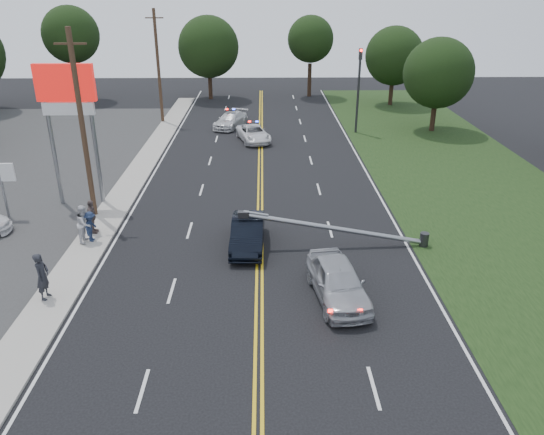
{
  "coord_description": "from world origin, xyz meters",
  "views": [
    {
      "loc": [
        0.21,
        -15.28,
        11.84
      ],
      "look_at": [
        0.6,
        7.75,
        1.7
      ],
      "focal_mm": 35.0,
      "sensor_mm": 36.0,
      "label": 1
    }
  ],
  "objects_px": {
    "fallen_streetlight": "(346,230)",
    "emergency_b": "(231,120)",
    "utility_pole_far": "(158,67)",
    "bystander_b": "(84,224)",
    "small_sign": "(0,177)",
    "waiting_sedan": "(338,281)",
    "bystander_a": "(42,276)",
    "bystander_c": "(91,226)",
    "traffic_signal": "(359,83)",
    "utility_pole_mid": "(82,126)",
    "emergency_a": "(253,134)",
    "pylon_sign": "(67,101)",
    "bystander_d": "(92,217)",
    "crashed_sedan": "(248,233)"
  },
  "relations": [
    {
      "from": "fallen_streetlight",
      "to": "utility_pole_far",
      "type": "relative_size",
      "value": 0.94
    },
    {
      "from": "pylon_sign",
      "to": "bystander_a",
      "type": "xyz_separation_m",
      "value": [
        1.8,
        -10.62,
        -4.87
      ]
    },
    {
      "from": "emergency_a",
      "to": "emergency_b",
      "type": "xyz_separation_m",
      "value": [
        -2.12,
        4.66,
        0.03
      ]
    },
    {
      "from": "utility_pole_far",
      "to": "pylon_sign",
      "type": "bearing_deg",
      "value": -93.72
    },
    {
      "from": "fallen_streetlight",
      "to": "small_sign",
      "type": "bearing_deg",
      "value": 167.6
    },
    {
      "from": "fallen_streetlight",
      "to": "emergency_b",
      "type": "xyz_separation_m",
      "value": [
        -6.9,
        23.96,
        -0.25
      ]
    },
    {
      "from": "waiting_sedan",
      "to": "bystander_d",
      "type": "bearing_deg",
      "value": 143.75
    },
    {
      "from": "utility_pole_far",
      "to": "crashed_sedan",
      "type": "xyz_separation_m",
      "value": [
        8.62,
        -25.92,
        -4.36
      ]
    },
    {
      "from": "bystander_b",
      "to": "fallen_streetlight",
      "type": "bearing_deg",
      "value": -88.38
    },
    {
      "from": "utility_pole_mid",
      "to": "crashed_sedan",
      "type": "distance_m",
      "value": 10.42
    },
    {
      "from": "bystander_b",
      "to": "bystander_d",
      "type": "distance_m",
      "value": 0.99
    },
    {
      "from": "utility_pole_mid",
      "to": "emergency_a",
      "type": "relative_size",
      "value": 2.19
    },
    {
      "from": "traffic_signal",
      "to": "pylon_sign",
      "type": "bearing_deg",
      "value": -139.61
    },
    {
      "from": "traffic_signal",
      "to": "bystander_c",
      "type": "height_order",
      "value": "traffic_signal"
    },
    {
      "from": "bystander_a",
      "to": "bystander_d",
      "type": "relative_size",
      "value": 1.13
    },
    {
      "from": "bystander_d",
      "to": "crashed_sedan",
      "type": "bearing_deg",
      "value": -101.32
    },
    {
      "from": "emergency_b",
      "to": "bystander_d",
      "type": "relative_size",
      "value": 2.59
    },
    {
      "from": "utility_pole_far",
      "to": "small_sign",
      "type": "bearing_deg",
      "value": -102.31
    },
    {
      "from": "bystander_b",
      "to": "pylon_sign",
      "type": "bearing_deg",
      "value": 23.42
    },
    {
      "from": "utility_pole_far",
      "to": "bystander_a",
      "type": "relative_size",
      "value": 4.98
    },
    {
      "from": "traffic_signal",
      "to": "bystander_a",
      "type": "relative_size",
      "value": 3.51
    },
    {
      "from": "bystander_d",
      "to": "utility_pole_far",
      "type": "bearing_deg",
      "value": 0.83
    },
    {
      "from": "traffic_signal",
      "to": "waiting_sedan",
      "type": "xyz_separation_m",
      "value": [
        -5.1,
        -26.67,
        -3.4
      ]
    },
    {
      "from": "fallen_streetlight",
      "to": "emergency_b",
      "type": "distance_m",
      "value": 24.94
    },
    {
      "from": "traffic_signal",
      "to": "fallen_streetlight",
      "type": "bearing_deg",
      "value": -100.59
    },
    {
      "from": "utility_pole_mid",
      "to": "pylon_sign",
      "type": "bearing_deg",
      "value": 123.02
    },
    {
      "from": "utility_pole_far",
      "to": "emergency_b",
      "type": "height_order",
      "value": "utility_pole_far"
    },
    {
      "from": "utility_pole_mid",
      "to": "bystander_a",
      "type": "relative_size",
      "value": 4.98
    },
    {
      "from": "bystander_d",
      "to": "utility_pole_mid",
      "type": "bearing_deg",
      "value": 14.27
    },
    {
      "from": "waiting_sedan",
      "to": "bystander_c",
      "type": "bearing_deg",
      "value": 147.09
    },
    {
      "from": "small_sign",
      "to": "bystander_a",
      "type": "xyz_separation_m",
      "value": [
        5.3,
        -8.62,
        -1.21
      ]
    },
    {
      "from": "small_sign",
      "to": "emergency_b",
      "type": "xyz_separation_m",
      "value": [
        11.29,
        19.96,
        -1.66
      ]
    },
    {
      "from": "small_sign",
      "to": "bystander_a",
      "type": "relative_size",
      "value": 1.54
    },
    {
      "from": "utility_pole_far",
      "to": "bystander_d",
      "type": "bearing_deg",
      "value": -88.48
    },
    {
      "from": "small_sign",
      "to": "bystander_c",
      "type": "bearing_deg",
      "value": -30.83
    },
    {
      "from": "waiting_sedan",
      "to": "fallen_streetlight",
      "type": "bearing_deg",
      "value": 69.88
    },
    {
      "from": "bystander_b",
      "to": "small_sign",
      "type": "bearing_deg",
      "value": 61.91
    },
    {
      "from": "fallen_streetlight",
      "to": "utility_pole_far",
      "type": "bearing_deg",
      "value": 117.24
    },
    {
      "from": "crashed_sedan",
      "to": "small_sign",
      "type": "bearing_deg",
      "value": 165.34
    },
    {
      "from": "bystander_a",
      "to": "traffic_signal",
      "type": "bearing_deg",
      "value": -28.25
    },
    {
      "from": "fallen_streetlight",
      "to": "bystander_b",
      "type": "relative_size",
      "value": 4.9
    },
    {
      "from": "crashed_sedan",
      "to": "bystander_a",
      "type": "xyz_separation_m",
      "value": [
        -8.12,
        -4.7,
        0.4
      ]
    },
    {
      "from": "small_sign",
      "to": "bystander_c",
      "type": "height_order",
      "value": "small_sign"
    },
    {
      "from": "waiting_sedan",
      "to": "bystander_d",
      "type": "height_order",
      "value": "bystander_d"
    },
    {
      "from": "emergency_a",
      "to": "crashed_sedan",
      "type": "bearing_deg",
      "value": -105.45
    },
    {
      "from": "pylon_sign",
      "to": "small_sign",
      "type": "distance_m",
      "value": 5.45
    },
    {
      "from": "waiting_sedan",
      "to": "bystander_a",
      "type": "relative_size",
      "value": 2.35
    },
    {
      "from": "small_sign",
      "to": "fallen_streetlight",
      "type": "bearing_deg",
      "value": -12.4
    },
    {
      "from": "fallen_streetlight",
      "to": "emergency_a",
      "type": "distance_m",
      "value": 19.88
    },
    {
      "from": "traffic_signal",
      "to": "bystander_a",
      "type": "xyz_separation_m",
      "value": [
        -17.0,
        -26.62,
        -3.08
      ]
    }
  ]
}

